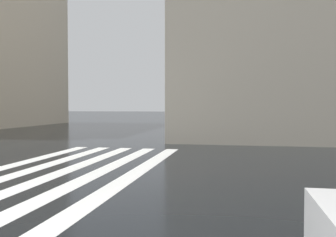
# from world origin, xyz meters

# --- Properties ---
(zebra_crossing) EXTENTS (13.00, 4.50, 0.01)m
(zebra_crossing) POSITION_xyz_m (4.00, -1.06, 0.00)
(zebra_crossing) COLOR silver
(zebra_crossing) RESTS_ON ground_plane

